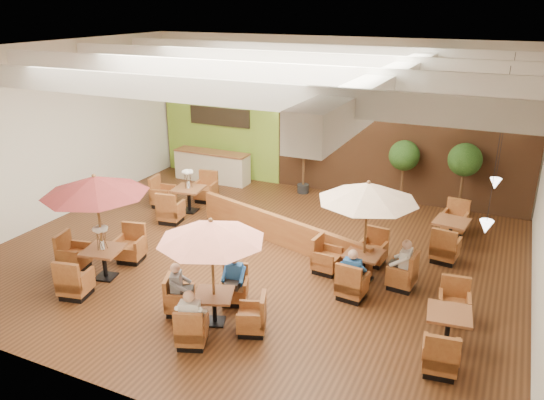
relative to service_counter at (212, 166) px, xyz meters
The scene contains 17 objects.
room 6.78m from the service_counter, 39.88° to the right, with size 14.04×14.00×5.52m.
service_counter is the anchor object (origin of this frame).
booth_divider 6.31m from the service_counter, 41.35° to the right, with size 6.15×0.18×0.85m, color brown.
table_0 8.11m from the service_counter, 79.37° to the right, with size 2.69×2.82×2.77m.
table_1 9.91m from the service_counter, 58.83° to the right, with size 2.57×2.57×2.48m.
table_2 9.22m from the service_counter, 34.82° to the right, with size 2.62×2.62×2.65m.
table_3 3.19m from the service_counter, 77.54° to the right, with size 1.98×2.88×1.61m.
table_4 12.12m from the service_counter, 36.01° to the right, with size 0.97×2.63×0.96m.
table_5 9.50m from the service_counter, 13.94° to the right, with size 1.01×2.79×1.02m.
topiary_0 3.92m from the service_counter, ahead, with size 1.02×1.02×2.37m.
topiary_1 7.37m from the service_counter, ahead, with size 1.01×1.01×2.34m.
topiary_2 9.26m from the service_counter, ahead, with size 1.06×1.06×2.45m.
diner_0 10.63m from the service_counter, 61.35° to the right, with size 0.46×0.42×0.83m.
diner_1 9.09m from the service_counter, 55.88° to the right, with size 0.40×0.35×0.75m.
diner_2 9.41m from the service_counter, 63.54° to the right, with size 0.41×0.44×0.78m.
diner_3 9.73m from the service_counter, 39.50° to the right, with size 0.40×0.32×0.83m.
diner_4 9.96m from the service_counter, 31.63° to the right, with size 0.33×0.41×0.84m.
Camera 1 is at (6.01, -11.81, 6.61)m, focal length 35.00 mm.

